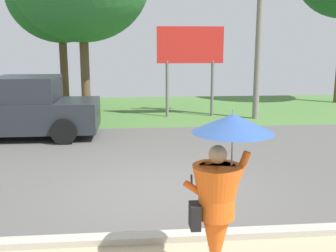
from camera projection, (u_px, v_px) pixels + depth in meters
name	position (u px, v px, depth m)	size (l,w,h in m)	color
ground_plane	(153.00, 153.00, 10.73)	(40.00, 22.00, 0.20)	#565451
monk_pedestrian	(220.00, 195.00, 4.75)	(1.05, 0.96, 2.13)	#E55B19
pickup_truck	(13.00, 110.00, 12.17)	(5.20, 2.28, 1.88)	#23282D
utility_pole	(259.00, 27.00, 14.72)	(1.80, 0.24, 6.56)	gray
roadside_billboard	(190.00, 52.00, 15.38)	(2.60, 0.12, 3.50)	slate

